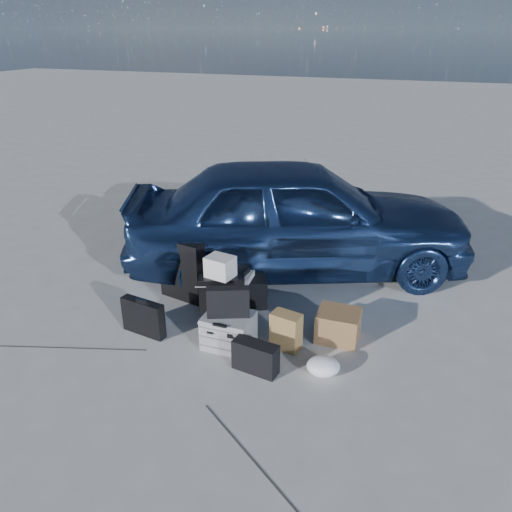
{
  "coord_description": "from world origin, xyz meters",
  "views": [
    {
      "loc": [
        1.81,
        -3.68,
        2.9
      ],
      "look_at": [
        0.09,
        0.85,
        0.69
      ],
      "focal_mm": 35.0,
      "sensor_mm": 36.0,
      "label": 1
    }
  ],
  "objects_px": {
    "car": "(297,216)",
    "briefcase": "(143,317)",
    "duffel_bag": "(237,292)",
    "suitcase_right": "(222,301)",
    "pelican_case": "(229,330)",
    "suitcase_left": "(183,269)",
    "cardboard_box": "(338,325)"
  },
  "relations": [
    {
      "from": "suitcase_left",
      "to": "suitcase_right",
      "type": "height_order",
      "value": "suitcase_left"
    },
    {
      "from": "briefcase",
      "to": "cardboard_box",
      "type": "xyz_separation_m",
      "value": [
        1.9,
        0.61,
        -0.03
      ]
    },
    {
      "from": "pelican_case",
      "to": "duffel_bag",
      "type": "relative_size",
      "value": 0.7
    },
    {
      "from": "briefcase",
      "to": "cardboard_box",
      "type": "height_order",
      "value": "briefcase"
    },
    {
      "from": "suitcase_left",
      "to": "duffel_bag",
      "type": "height_order",
      "value": "suitcase_left"
    },
    {
      "from": "cardboard_box",
      "to": "suitcase_left",
      "type": "bearing_deg",
      "value": 173.21
    },
    {
      "from": "car",
      "to": "duffel_bag",
      "type": "height_order",
      "value": "car"
    },
    {
      "from": "suitcase_left",
      "to": "cardboard_box",
      "type": "relative_size",
      "value": 1.75
    },
    {
      "from": "car",
      "to": "pelican_case",
      "type": "height_order",
      "value": "car"
    },
    {
      "from": "briefcase",
      "to": "suitcase_left",
      "type": "relative_size",
      "value": 0.67
    },
    {
      "from": "pelican_case",
      "to": "briefcase",
      "type": "relative_size",
      "value": 0.96
    },
    {
      "from": "briefcase",
      "to": "suitcase_left",
      "type": "distance_m",
      "value": 0.86
    },
    {
      "from": "pelican_case",
      "to": "suitcase_left",
      "type": "height_order",
      "value": "suitcase_left"
    },
    {
      "from": "briefcase",
      "to": "suitcase_right",
      "type": "relative_size",
      "value": 0.86
    },
    {
      "from": "duffel_bag",
      "to": "car",
      "type": "bearing_deg",
      "value": 47.58
    },
    {
      "from": "pelican_case",
      "to": "suitcase_right",
      "type": "distance_m",
      "value": 0.41
    },
    {
      "from": "car",
      "to": "briefcase",
      "type": "xyz_separation_m",
      "value": [
        -1.03,
        -2.07,
        -0.54
      ]
    },
    {
      "from": "suitcase_right",
      "to": "cardboard_box",
      "type": "height_order",
      "value": "suitcase_right"
    },
    {
      "from": "suitcase_right",
      "to": "duffel_bag",
      "type": "bearing_deg",
      "value": 69.58
    },
    {
      "from": "pelican_case",
      "to": "car",
      "type": "bearing_deg",
      "value": 86.24
    },
    {
      "from": "briefcase",
      "to": "suitcase_right",
      "type": "xyz_separation_m",
      "value": [
        0.69,
        0.45,
        0.09
      ]
    },
    {
      "from": "pelican_case",
      "to": "duffel_bag",
      "type": "xyz_separation_m",
      "value": [
        -0.23,
        0.75,
        -0.0
      ]
    },
    {
      "from": "car",
      "to": "cardboard_box",
      "type": "xyz_separation_m",
      "value": [
        0.88,
        -1.45,
        -0.58
      ]
    },
    {
      "from": "car",
      "to": "pelican_case",
      "type": "distance_m",
      "value": 2.03
    },
    {
      "from": "car",
      "to": "briefcase",
      "type": "distance_m",
      "value": 2.37
    },
    {
      "from": "briefcase",
      "to": "car",
      "type": "bearing_deg",
      "value": 71.92
    },
    {
      "from": "car",
      "to": "duffel_bag",
      "type": "bearing_deg",
      "value": 140.38
    },
    {
      "from": "briefcase",
      "to": "pelican_case",
      "type": "bearing_deg",
      "value": 15.7
    },
    {
      "from": "car",
      "to": "duffel_bag",
      "type": "xyz_separation_m",
      "value": [
        -0.35,
        -1.2,
        -0.57
      ]
    },
    {
      "from": "duffel_bag",
      "to": "suitcase_right",
      "type": "bearing_deg",
      "value": -114.34
    },
    {
      "from": "car",
      "to": "duffel_bag",
      "type": "relative_size",
      "value": 6.38
    },
    {
      "from": "suitcase_left",
      "to": "suitcase_right",
      "type": "bearing_deg",
      "value": -19.2
    }
  ]
}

